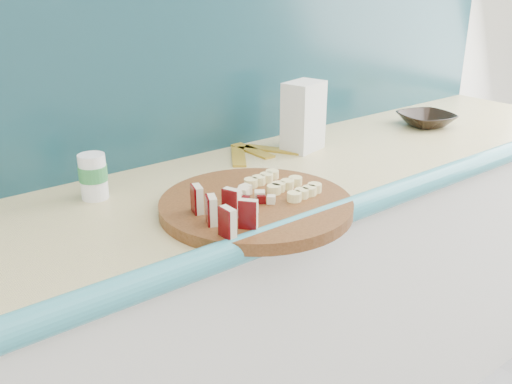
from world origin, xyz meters
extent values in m
cube|color=white|center=(0.00, 1.80, 1.30)|extent=(3.60, 0.04, 2.60)
cube|color=white|center=(0.10, 1.50, 0.44)|extent=(2.20, 0.60, 0.88)
cube|color=#E1D584|center=(0.10, 1.50, 0.90)|extent=(2.20, 0.60, 0.03)
cube|color=teal|center=(0.10, 1.20, 0.90)|extent=(2.20, 0.06, 0.03)
cube|color=teal|center=(0.10, 1.79, 1.16)|extent=(2.20, 0.02, 0.50)
cylinder|color=#43230E|center=(-0.29, 1.33, 0.92)|extent=(0.51, 0.51, 0.03)
cube|color=beige|center=(-0.45, 1.22, 0.97)|extent=(0.02, 0.04, 0.06)
cube|color=#450407|center=(-0.46, 1.22, 0.97)|extent=(0.01, 0.04, 0.06)
cube|color=beige|center=(-0.44, 1.29, 0.97)|extent=(0.02, 0.04, 0.06)
cube|color=#450407|center=(-0.45, 1.28, 0.97)|extent=(0.01, 0.04, 0.06)
cube|color=beige|center=(-0.44, 1.35, 0.97)|extent=(0.02, 0.04, 0.06)
cube|color=#450407|center=(-0.45, 1.35, 0.97)|extent=(0.01, 0.04, 0.06)
cube|color=beige|center=(-0.40, 1.22, 0.97)|extent=(0.02, 0.04, 0.06)
cube|color=#450407|center=(-0.41, 1.22, 0.97)|extent=(0.01, 0.04, 0.06)
cube|color=beige|center=(-0.39, 1.29, 0.97)|extent=(0.02, 0.04, 0.06)
cube|color=#450407|center=(-0.40, 1.29, 0.97)|extent=(0.01, 0.04, 0.06)
cube|color=#FFF7CB|center=(-0.31, 1.33, 0.95)|extent=(0.02, 0.02, 0.02)
cube|color=#FFF7CB|center=(-0.31, 1.34, 0.95)|extent=(0.02, 0.02, 0.02)
cube|color=#450407|center=(-0.31, 1.35, 0.95)|extent=(0.02, 0.02, 0.02)
cube|color=#FFF7CB|center=(-0.32, 1.34, 0.95)|extent=(0.02, 0.02, 0.02)
cube|color=#FFF7CB|center=(-0.33, 1.34, 0.95)|extent=(0.02, 0.02, 0.02)
cube|color=#FFF7CB|center=(-0.35, 1.34, 0.95)|extent=(0.02, 0.02, 0.02)
cube|color=#FFF7CB|center=(-0.33, 1.32, 0.95)|extent=(0.02, 0.02, 0.02)
cube|color=#FFF7CB|center=(-0.34, 1.31, 0.95)|extent=(0.02, 0.02, 0.02)
cube|color=#450407|center=(-0.33, 1.30, 0.95)|extent=(0.02, 0.02, 0.02)
cube|color=#FFF7CB|center=(-0.32, 1.31, 0.95)|extent=(0.02, 0.02, 0.02)
cube|color=#FFF7CB|center=(-0.31, 1.31, 0.95)|extent=(0.02, 0.02, 0.02)
cube|color=#FFF7CB|center=(-0.31, 1.32, 0.95)|extent=(0.02, 0.02, 0.02)
cylinder|color=#F1E493|center=(-0.23, 1.27, 0.95)|extent=(0.03, 0.03, 0.02)
cylinder|color=#F1E493|center=(-0.20, 1.28, 0.95)|extent=(0.03, 0.03, 0.02)
cylinder|color=#F1E493|center=(-0.18, 1.28, 0.95)|extent=(0.03, 0.03, 0.02)
cylinder|color=#F1E493|center=(-0.15, 1.28, 0.95)|extent=(0.03, 0.03, 0.02)
cylinder|color=#F1E493|center=(-0.24, 1.34, 0.95)|extent=(0.03, 0.03, 0.02)
cylinder|color=#F1E493|center=(-0.21, 1.34, 0.95)|extent=(0.03, 0.03, 0.02)
cylinder|color=#F1E493|center=(-0.19, 1.35, 0.95)|extent=(0.03, 0.03, 0.02)
cylinder|color=#F1E493|center=(-0.16, 1.35, 0.95)|extent=(0.03, 0.03, 0.02)
cylinder|color=#F1E493|center=(-0.25, 1.40, 0.95)|extent=(0.03, 0.03, 0.02)
cylinder|color=#F1E493|center=(-0.22, 1.41, 0.95)|extent=(0.03, 0.03, 0.02)
cylinder|color=#F1E493|center=(-0.20, 1.41, 0.95)|extent=(0.03, 0.03, 0.02)
cylinder|color=#F1E493|center=(-0.17, 1.42, 0.95)|extent=(0.03, 0.03, 0.02)
imported|color=black|center=(0.65, 1.55, 0.93)|extent=(0.23, 0.23, 0.05)
cube|color=silver|center=(0.11, 1.62, 1.01)|extent=(0.14, 0.11, 0.21)
cylinder|color=white|center=(-0.55, 1.64, 0.97)|extent=(0.07, 0.07, 0.11)
cylinder|color=#328C48|center=(-0.55, 1.64, 0.98)|extent=(0.07, 0.07, 0.04)
cube|color=gold|center=(-0.09, 1.67, 0.91)|extent=(0.13, 0.17, 0.01)
cube|color=gold|center=(-0.02, 1.69, 0.91)|extent=(0.04, 0.18, 0.01)
cube|color=gold|center=(0.03, 1.66, 0.91)|extent=(0.12, 0.17, 0.01)
camera|label=1|loc=(-1.04, 0.38, 1.44)|focal=40.00mm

